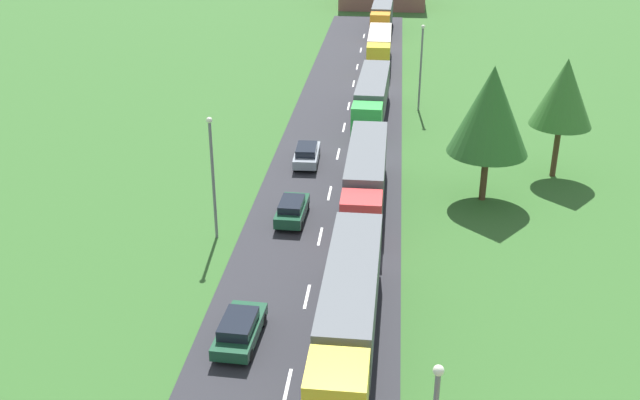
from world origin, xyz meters
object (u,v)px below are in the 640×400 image
at_px(car_fourth, 307,154).
at_px(tree_oak, 491,110).
at_px(car_third, 292,209).
at_px(tree_maple, 564,93).
at_px(car_second, 239,329).
at_px(lamppost_second, 213,172).
at_px(truck_second, 366,176).
at_px(truck_fourth, 379,47).
at_px(truck_third, 372,97).
at_px(lamppost_third, 421,63).
at_px(truck_fifth, 382,16).
at_px(truck_lead, 349,310).

distance_m(car_fourth, tree_oak, 14.81).
bearing_deg(car_fourth, car_third, -88.78).
bearing_deg(tree_maple, car_second, -129.53).
distance_m(lamppost_second, tree_oak, 18.54).
xyz_separation_m(truck_second, truck_fourth, (-0.18, 37.30, -0.08)).
relative_size(car_third, car_fourth, 0.93).
bearing_deg(car_second, truck_third, 81.70).
relative_size(truck_third, tree_oak, 1.55).
height_order(truck_second, lamppost_third, lamppost_third).
relative_size(truck_second, tree_oak, 1.47).
distance_m(truck_second, tree_maple, 15.61).
xyz_separation_m(truck_fourth, tree_oak, (8.15, -35.53, 4.32)).
bearing_deg(tree_maple, lamppost_third, 123.21).
bearing_deg(tree_oak, truck_third, 116.82).
bearing_deg(car_second, tree_oak, 53.75).
xyz_separation_m(car_second, lamppost_third, (9.27, 37.47, 3.61)).
bearing_deg(truck_third, lamppost_third, 35.97).
relative_size(truck_fourth, tree_maple, 1.44).
distance_m(truck_second, truck_fifth, 54.14).
xyz_separation_m(car_second, lamppost_second, (-3.63, 10.72, 3.56)).
bearing_deg(lamppost_third, truck_fifth, 97.42).
bearing_deg(car_third, tree_maple, 27.48).
height_order(car_fourth, lamppost_second, lamppost_second).
bearing_deg(truck_fifth, lamppost_second, -98.19).
bearing_deg(truck_lead, lamppost_third, 83.85).
distance_m(car_fourth, tree_maple, 19.14).
distance_m(truck_lead, lamppost_second, 14.01).
bearing_deg(car_third, truck_second, 32.46).
bearing_deg(lamppost_third, tree_oak, -78.36).
relative_size(truck_second, car_third, 3.23).
bearing_deg(tree_maple, truck_fourth, 114.05).
bearing_deg(lamppost_second, tree_maple, 28.32).
relative_size(car_second, car_fourth, 0.97).
bearing_deg(truck_third, car_third, -101.58).
bearing_deg(tree_oak, truck_lead, -114.04).
height_order(truck_second, tree_maple, tree_maple).
bearing_deg(truck_second, car_second, -107.96).
xyz_separation_m(truck_second, tree_maple, (13.56, 6.52, 4.18)).
bearing_deg(car_fourth, car_second, -91.26).
bearing_deg(tree_oak, car_third, -159.54).
height_order(truck_fourth, tree_maple, tree_maple).
bearing_deg(lamppost_second, truck_fifth, 81.81).
xyz_separation_m(car_second, car_third, (0.72, 13.41, 0.02)).
distance_m(truck_third, car_fourth, 12.13).
bearing_deg(truck_fourth, tree_maple, -65.95).
xyz_separation_m(car_third, lamppost_third, (8.55, 24.06, 3.59)).
bearing_deg(tree_oak, lamppost_third, 101.64).
distance_m(car_third, tree_oak, 14.49).
xyz_separation_m(truck_third, tree_maple, (13.83, -11.55, 4.20)).
relative_size(car_fourth, tree_oak, 0.49).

